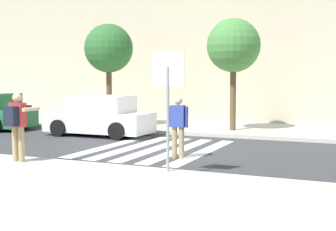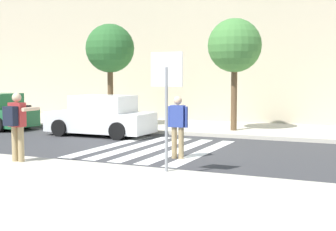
% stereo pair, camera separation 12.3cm
% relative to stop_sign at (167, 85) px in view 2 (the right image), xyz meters
% --- Properties ---
extents(ground_plane, '(120.00, 120.00, 0.00)m').
position_rel_stop_sign_xyz_m(ground_plane, '(-2.04, 3.48, -2.09)').
color(ground_plane, '#38383A').
extents(sidewalk_near, '(60.00, 6.00, 0.14)m').
position_rel_stop_sign_xyz_m(sidewalk_near, '(-2.04, -2.72, -2.02)').
color(sidewalk_near, beige).
rests_on(sidewalk_near, ground).
extents(sidewalk_far, '(60.00, 4.80, 0.14)m').
position_rel_stop_sign_xyz_m(sidewalk_far, '(-2.04, 9.48, -2.02)').
color(sidewalk_far, beige).
rests_on(sidewalk_far, ground).
extents(building_facade_far, '(56.00, 4.00, 7.23)m').
position_rel_stop_sign_xyz_m(building_facade_far, '(-2.04, 13.88, 1.53)').
color(building_facade_far, beige).
rests_on(building_facade_far, ground).
extents(crosswalk_stripe_0, '(0.44, 5.20, 0.01)m').
position_rel_stop_sign_xyz_m(crosswalk_stripe_0, '(-3.64, 3.68, -2.08)').
color(crosswalk_stripe_0, silver).
rests_on(crosswalk_stripe_0, ground).
extents(crosswalk_stripe_1, '(0.44, 5.20, 0.01)m').
position_rel_stop_sign_xyz_m(crosswalk_stripe_1, '(-2.84, 3.68, -2.08)').
color(crosswalk_stripe_1, silver).
rests_on(crosswalk_stripe_1, ground).
extents(crosswalk_stripe_2, '(0.44, 5.20, 0.01)m').
position_rel_stop_sign_xyz_m(crosswalk_stripe_2, '(-2.04, 3.68, -2.08)').
color(crosswalk_stripe_2, silver).
rests_on(crosswalk_stripe_2, ground).
extents(crosswalk_stripe_3, '(0.44, 5.20, 0.01)m').
position_rel_stop_sign_xyz_m(crosswalk_stripe_3, '(-1.24, 3.68, -2.08)').
color(crosswalk_stripe_3, silver).
rests_on(crosswalk_stripe_3, ground).
extents(crosswalk_stripe_4, '(0.44, 5.20, 0.01)m').
position_rel_stop_sign_xyz_m(crosswalk_stripe_4, '(-0.44, 3.68, -2.08)').
color(crosswalk_stripe_4, silver).
rests_on(crosswalk_stripe_4, ground).
extents(stop_sign, '(0.76, 0.08, 2.67)m').
position_rel_stop_sign_xyz_m(stop_sign, '(0.00, 0.00, 0.00)').
color(stop_sign, gray).
rests_on(stop_sign, sidewalk_near).
extents(photographer_with_backpack, '(0.59, 0.84, 1.72)m').
position_rel_stop_sign_xyz_m(photographer_with_backpack, '(-3.91, -0.44, -0.92)').
color(photographer_with_backpack, tan).
rests_on(photographer_with_backpack, sidewalk_near).
extents(pedestrian_crossing, '(0.58, 0.27, 1.72)m').
position_rel_stop_sign_xyz_m(pedestrian_crossing, '(-0.72, 2.34, -1.11)').
color(pedestrian_crossing, tan).
rests_on(pedestrian_crossing, ground).
extents(parked_car_white, '(4.10, 1.92, 1.55)m').
position_rel_stop_sign_xyz_m(parked_car_white, '(-5.39, 5.78, -1.36)').
color(parked_car_white, white).
rests_on(parked_car_white, ground).
extents(street_tree_west, '(2.06, 2.06, 4.35)m').
position_rel_stop_sign_xyz_m(street_tree_west, '(-6.16, 7.77, 1.34)').
color(street_tree_west, brown).
rests_on(street_tree_west, sidewalk_far).
extents(street_tree_center, '(2.11, 2.11, 4.39)m').
position_rel_stop_sign_xyz_m(street_tree_center, '(-0.89, 8.42, 1.36)').
color(street_tree_center, brown).
rests_on(street_tree_center, sidewalk_far).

